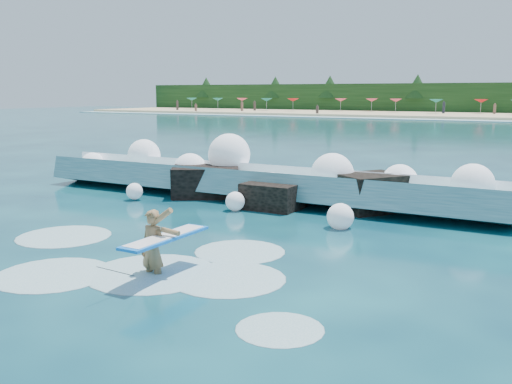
% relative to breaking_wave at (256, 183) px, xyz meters
% --- Properties ---
extents(ground, '(200.00, 200.00, 0.00)m').
position_rel_breaking_wave_xyz_m(ground, '(1.31, -6.99, -0.49)').
color(ground, '#07273A').
rests_on(ground, ground).
extents(wet_band, '(140.00, 5.00, 0.08)m').
position_rel_breaking_wave_xyz_m(wet_band, '(1.31, 60.01, -0.45)').
color(wet_band, silver).
rests_on(wet_band, ground).
extents(breaking_wave, '(16.35, 2.62, 1.41)m').
position_rel_breaking_wave_xyz_m(breaking_wave, '(0.00, 0.00, 0.00)').
color(breaking_wave, teal).
rests_on(breaking_wave, ground).
extents(rock_cluster, '(8.23, 3.04, 1.30)m').
position_rel_breaking_wave_xyz_m(rock_cluster, '(0.95, -0.55, -0.08)').
color(rock_cluster, black).
rests_on(rock_cluster, ground).
extents(surfer_with_board, '(0.84, 2.78, 1.57)m').
position_rel_breaking_wave_xyz_m(surfer_with_board, '(2.41, -8.20, 0.09)').
color(surfer_with_board, olive).
rests_on(surfer_with_board, ground).
extents(wave_spray, '(15.28, 4.29, 2.14)m').
position_rel_breaking_wave_xyz_m(wave_spray, '(0.05, 0.01, 0.49)').
color(wave_spray, white).
rests_on(wave_spray, ground).
extents(surf_foam, '(9.04, 5.35, 0.13)m').
position_rel_breaking_wave_xyz_m(surf_foam, '(1.68, -7.74, -0.49)').
color(surf_foam, silver).
rests_on(surf_foam, ground).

